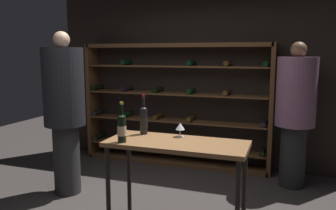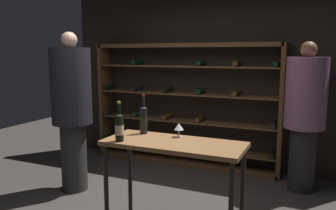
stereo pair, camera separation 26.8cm
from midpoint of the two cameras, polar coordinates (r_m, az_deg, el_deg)
The scene contains 8 objects.
back_wall at distance 5.37m, azimuth 8.49°, elevation 5.76°, with size 4.76×0.10×2.98m, color black.
wine_rack at distance 5.33m, azimuth 4.01°, elevation -0.11°, with size 2.99×0.32×1.90m.
tasting_table at distance 3.16m, azimuth 3.39°, elevation -8.19°, with size 1.30×0.54×0.95m.
person_bystander_red_print at distance 4.40m, azimuth -14.15°, elevation 0.03°, with size 0.50×0.50×2.01m.
person_guest_khaki at distance 4.65m, azimuth 23.51°, elevation -0.85°, with size 0.50×0.50×1.90m.
wine_bottle_gold_foil at distance 3.41m, azimuth -1.88°, elevation -2.45°, with size 0.08×0.08×0.40m.
wine_bottle_amber_reserve at distance 3.13m, azimuth -5.73°, elevation -3.69°, with size 0.08×0.08×0.37m.
wine_glass_stemmed_center at distance 3.28m, azimuth 4.17°, elevation -3.72°, with size 0.09×0.09×0.14m.
Camera 2 is at (1.56, -2.92, 1.75)m, focal length 36.41 mm.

